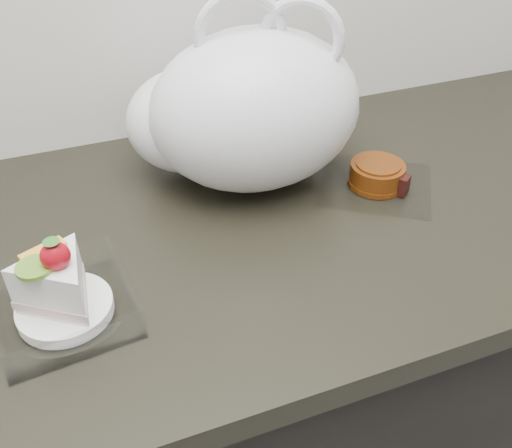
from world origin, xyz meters
TOP-DOWN VIEW (x-y plane):
  - counter at (0.00, 1.69)m, footprint 2.04×0.64m
  - cake_tray at (-0.12, 1.58)m, footprint 0.17×0.17m
  - mooncake_wrap at (0.38, 1.70)m, footprint 0.24×0.23m
  - plastic_bag at (0.18, 1.80)m, footprint 0.41×0.35m

SIDE VIEW (x-z plane):
  - counter at x=0.00m, z-range 0.00..0.90m
  - mooncake_wrap at x=0.38m, z-range 0.90..0.94m
  - cake_tray at x=-0.12m, z-range 0.87..1.00m
  - plastic_bag at x=0.18m, z-range 0.87..1.17m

